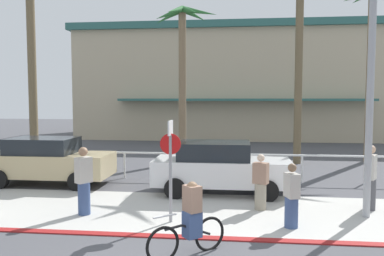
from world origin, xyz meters
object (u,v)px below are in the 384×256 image
pedestrian_0 (84,183)px  car_tan_1 (48,160)px  palm_tree_3 (300,20)px  pedestrian_2 (292,199)px  stop_sign_bike_lane (170,156)px  pedestrian_1 (261,185)px  car_white_2 (220,167)px  palm_tree_2 (182,47)px  palm_tree_4 (373,30)px  pedestrian_3 (370,180)px  streetlight_curb (375,51)px  cyclist_black_0 (190,220)px

pedestrian_0 → car_tan_1: bearing=127.9°
car_tan_1 → pedestrian_0: (2.72, -3.50, -0.02)m
palm_tree_3 → pedestrian_2: (-1.55, -9.66, -6.00)m
stop_sign_bike_lane → pedestrian_0: stop_sign_bike_lane is taller
pedestrian_1 → car_white_2: bearing=123.2°
palm_tree_2 → pedestrian_2: (3.91, -9.39, -4.81)m
palm_tree_2 → stop_sign_bike_lane: bearing=-84.0°
car_white_2 → pedestrian_2: size_ratio=2.80×
palm_tree_2 → palm_tree_4: bearing=8.1°
car_tan_1 → car_white_2: 6.24m
palm_tree_2 → car_tan_1: bearing=-127.4°
palm_tree_2 → pedestrian_3: size_ratio=4.09×
pedestrian_0 → palm_tree_2: bearing=80.9°
streetlight_curb → pedestrian_3: size_ratio=4.11×
car_white_2 → palm_tree_4: bearing=46.6°
stop_sign_bike_lane → pedestrian_2: stop_sign_bike_lane is taller
streetlight_curb → cyclist_black_0: (-4.27, -2.73, -3.58)m
stop_sign_bike_lane → car_tan_1: 6.47m
palm_tree_2 → car_white_2: 7.94m
stop_sign_bike_lane → pedestrian_1: 2.84m
car_tan_1 → pedestrian_1: car_tan_1 is taller
cyclist_black_0 → palm_tree_3: bearing=71.9°
palm_tree_4 → car_white_2: size_ratio=1.90×
pedestrian_2 → pedestrian_3: (2.36, 1.80, 0.14)m
palm_tree_3 → pedestrian_0: bearing=-126.9°
car_white_2 → pedestrian_1: (1.20, -1.83, -0.15)m
streetlight_curb → car_white_2: (-3.90, 2.44, -3.41)m
streetlight_curb → palm_tree_3: palm_tree_3 is taller
car_tan_1 → pedestrian_3: (10.40, -2.18, -0.02)m
palm_tree_4 → pedestrian_2: (-5.13, -10.67, -5.65)m
palm_tree_4 → palm_tree_3: bearing=-164.2°
palm_tree_2 → pedestrian_0: palm_tree_2 is taller
stop_sign_bike_lane → car_white_2: stop_sign_bike_lane is taller
palm_tree_4 → pedestrian_0: palm_tree_4 is taller
palm_tree_3 → pedestrian_1: 10.38m
pedestrian_0 → pedestrian_1: pedestrian_0 is taller
pedestrian_0 → pedestrian_2: 5.35m
palm_tree_2 → pedestrian_3: bearing=-50.5°
streetlight_curb → pedestrian_0: bearing=-177.1°
cyclist_black_0 → pedestrian_3: pedestrian_3 is taller
streetlight_curb → pedestrian_3: (0.30, 0.94, -3.42)m
palm_tree_2 → car_tan_1: size_ratio=1.69×
palm_tree_3 → streetlight_curb: bearing=-86.7°
palm_tree_4 → cyclist_black_0: palm_tree_4 is taller
palm_tree_4 → pedestrian_2: 13.12m
palm_tree_4 → car_tan_1: bearing=-153.1°
car_tan_1 → pedestrian_0: 4.43m
streetlight_curb → cyclist_black_0: 6.21m
pedestrian_1 → pedestrian_2: same height
streetlight_curb → pedestrian_2: streetlight_curb is taller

